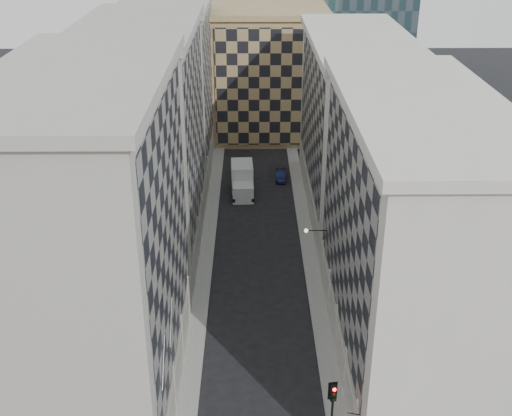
{
  "coord_description": "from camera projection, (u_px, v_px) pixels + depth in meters",
  "views": [
    {
      "loc": [
        -0.66,
        -26.16,
        32.77
      ],
      "look_at": [
        -0.32,
        14.76,
        12.93
      ],
      "focal_mm": 45.0,
      "sensor_mm": 36.0,
      "label": 1
    }
  ],
  "objects": [
    {
      "name": "bldg_left_b",
      "position": [
        146.0,
        142.0,
        62.51
      ],
      "size": [
        10.8,
        22.8,
        22.7
      ],
      "color": "gray",
      "rests_on": "ground"
    },
    {
      "name": "bracket_lamp",
      "position": [
        308.0,
        231.0,
        56.76
      ],
      "size": [
        1.98,
        0.36,
        0.36
      ],
      "color": "black",
      "rests_on": "ground"
    },
    {
      "name": "traffic_light",
      "position": [
        333.0,
        401.0,
        41.22
      ],
      "size": [
        0.61,
        0.55,
        4.83
      ],
      "rotation": [
        0.0,
        0.0,
        0.15
      ],
      "color": "black",
      "rests_on": "sidewalk_east"
    },
    {
      "name": "flagpoles_left",
      "position": [
        167.0,
        341.0,
        39.7
      ],
      "size": [
        0.1,
        6.33,
        2.33
      ],
      "color": "gray",
      "rests_on": "ground"
    },
    {
      "name": "sidewalk_east",
      "position": [
        310.0,
        256.0,
        64.84
      ],
      "size": [
        1.5,
        100.0,
        0.15
      ],
      "primitive_type": "cube",
      "color": "gray",
      "rests_on": "ground"
    },
    {
      "name": "tan_block",
      "position": [
        269.0,
        73.0,
        94.83
      ],
      "size": [
        16.8,
        14.8,
        18.8
      ],
      "color": "#9F8354",
      "rests_on": "ground"
    },
    {
      "name": "bldg_left_a",
      "position": [
        97.0,
        248.0,
        42.49
      ],
      "size": [
        10.8,
        22.8,
        23.7
      ],
      "color": "#A3A093",
      "rests_on": "ground"
    },
    {
      "name": "bldg_right_a",
      "position": [
        409.0,
        238.0,
        46.91
      ],
      "size": [
        10.8,
        26.8,
        20.7
      ],
      "color": "beige",
      "rests_on": "ground"
    },
    {
      "name": "bldg_right_b",
      "position": [
        354.0,
        126.0,
        71.41
      ],
      "size": [
        10.8,
        28.8,
        19.7
      ],
      "color": "beige",
      "rests_on": "ground"
    },
    {
      "name": "dark_car",
      "position": [
        281.0,
        175.0,
        82.41
      ],
      "size": [
        1.48,
        3.78,
        1.23
      ],
      "primitive_type": "imported",
      "rotation": [
        0.0,
        0.0,
        -0.05
      ],
      "color": "#10153C",
      "rests_on": "ground"
    },
    {
      "name": "sidewalk_west",
      "position": [
        206.0,
        257.0,
        64.76
      ],
      "size": [
        1.5,
        100.0,
        0.15
      ],
      "primitive_type": "cube",
      "color": "gray",
      "rests_on": "ground"
    },
    {
      "name": "box_truck",
      "position": [
        242.0,
        181.0,
        78.41
      ],
      "size": [
        2.88,
        6.52,
        3.52
      ],
      "rotation": [
        0.0,
        0.0,
        0.04
      ],
      "color": "silver",
      "rests_on": "ground"
    },
    {
      "name": "bldg_left_c",
      "position": [
        172.0,
        87.0,
        82.52
      ],
      "size": [
        10.8,
        22.8,
        21.7
      ],
      "color": "#A3A093",
      "rests_on": "ground"
    }
  ]
}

